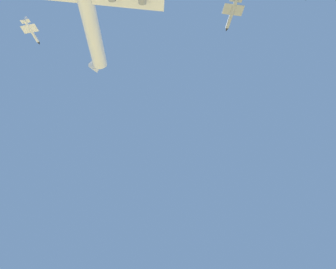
# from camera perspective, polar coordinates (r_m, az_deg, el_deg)

# --- Properties ---
(chase_jet_lead) EXTENTS (12.74, 12.93, 4.00)m
(chase_jet_lead) POSITION_cam_1_polar(r_m,az_deg,el_deg) (129.95, 12.16, 21.83)
(chase_jet_lead) COLOR #999EA3
(chase_jet_right_wing) EXTENTS (9.58, 14.88, 4.00)m
(chase_jet_right_wing) POSITION_cam_1_polar(r_m,az_deg,el_deg) (176.17, -24.75, 17.58)
(chase_jet_right_wing) COLOR silver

